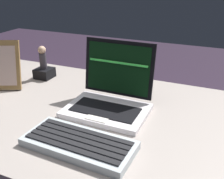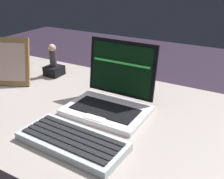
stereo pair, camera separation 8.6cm
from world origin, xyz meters
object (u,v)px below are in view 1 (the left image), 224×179
(photo_frame, at_px, (2,66))
(figurine_stand, at_px, (44,73))
(laptop_front, at_px, (109,97))
(figurine, at_px, (43,57))
(external_keyboard, at_px, (79,143))

(photo_frame, xyz_separation_m, figurine_stand, (0.08, 0.16, -0.08))
(laptop_front, bearing_deg, figurine_stand, 158.44)
(laptop_front, xyz_separation_m, figurine_stand, (-0.39, 0.15, -0.02))
(photo_frame, height_order, figurine, photo_frame)
(laptop_front, xyz_separation_m, figurine, (-0.39, 0.15, 0.05))
(figurine, bearing_deg, laptop_front, -21.56)
(laptop_front, bearing_deg, photo_frame, -179.27)
(laptop_front, relative_size, figurine_stand, 3.76)
(figurine_stand, bearing_deg, external_keyboard, -44.28)
(laptop_front, height_order, external_keyboard, laptop_front)
(external_keyboard, xyz_separation_m, figurine_stand, (-0.40, 0.39, 0.01))
(external_keyboard, height_order, photo_frame, photo_frame)
(figurine_stand, bearing_deg, figurine, 0.00)
(laptop_front, distance_m, figurine, 0.42)
(laptop_front, xyz_separation_m, photo_frame, (-0.47, -0.01, 0.05))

